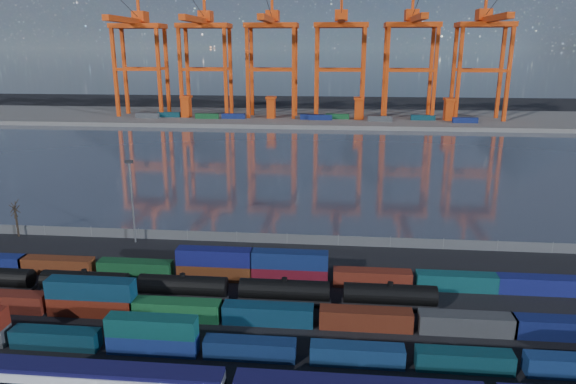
{
  "coord_description": "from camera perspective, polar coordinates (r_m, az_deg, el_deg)",
  "views": [
    {
      "loc": [
        9.15,
        -65.88,
        37.04
      ],
      "look_at": [
        0.0,
        30.0,
        10.0
      ],
      "focal_mm": 32.0,
      "sensor_mm": 36.0,
      "label": 1
    }
  ],
  "objects": [
    {
      "name": "waterfront_fence",
      "position": [
        100.97,
        -0.11,
        -5.23
      ],
      "size": [
        160.12,
        0.12,
        2.2
      ],
      "color": "#595B5E",
      "rests_on": "ground"
    },
    {
      "name": "tanker_string",
      "position": [
        86.41,
        -21.6,
        -9.31
      ],
      "size": [
        106.95,
        3.0,
        4.29
      ],
      "color": "black",
      "rests_on": "ground"
    },
    {
      "name": "container_row_south",
      "position": [
        65.28,
        4.96,
        -16.84
      ],
      "size": [
        138.21,
        2.32,
        4.94
      ],
      "color": "#494D4F",
      "rests_on": "ground"
    },
    {
      "name": "quay_containers",
      "position": [
        264.28,
        1.05,
        8.34
      ],
      "size": [
        172.58,
        10.99,
        2.6
      ],
      "color": "navy",
      "rests_on": "far_quay"
    },
    {
      "name": "far_quay",
      "position": [
        278.38,
        3.56,
        8.21
      ],
      "size": [
        700.0,
        70.0,
        2.0
      ],
      "primitive_type": "cube",
      "color": "#514F4C",
      "rests_on": "ground"
    },
    {
      "name": "gantry_cranes",
      "position": [
        269.61,
        1.99,
        16.87
      ],
      "size": [
        201.77,
        51.39,
        69.59
      ],
      "color": "#D03E0E",
      "rests_on": "ground"
    },
    {
      "name": "straddle_carriers",
      "position": [
        267.74,
        2.96,
        9.39
      ],
      "size": [
        140.0,
        7.0,
        11.1
      ],
      "color": "#D03E0E",
      "rests_on": "far_quay"
    },
    {
      "name": "bare_tree",
      "position": [
        117.46,
        -27.96,
        -2.63
      ],
      "size": [
        1.93,
        2.01,
        7.75
      ],
      "color": "black",
      "rests_on": "ground"
    },
    {
      "name": "container_row_north",
      "position": [
        84.8,
        -0.53,
        -8.89
      ],
      "size": [
        141.44,
        2.54,
        5.42
      ],
      "color": "#151158",
      "rests_on": "ground"
    },
    {
      "name": "harbor_water",
      "position": [
        175.09,
        2.34,
        3.46
      ],
      "size": [
        700.0,
        700.0,
        0.0
      ],
      "primitive_type": "plane",
      "color": "#333B4A",
      "rests_on": "ground"
    },
    {
      "name": "ground",
      "position": [
        76.13,
        -2.21,
        -13.44
      ],
      "size": [
        700.0,
        700.0,
        0.0
      ],
      "primitive_type": "plane",
      "color": "black",
      "rests_on": "ground"
    },
    {
      "name": "yard_light_mast",
      "position": [
        103.65,
        -16.97,
        -0.54
      ],
      "size": [
        1.6,
        0.4,
        16.6
      ],
      "color": "slate",
      "rests_on": "ground"
    },
    {
      "name": "container_row_mid",
      "position": [
        74.47,
        -7.65,
        -12.88
      ],
      "size": [
        140.87,
        2.57,
        5.47
      ],
      "color": "#484A4E",
      "rests_on": "ground"
    }
  ]
}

